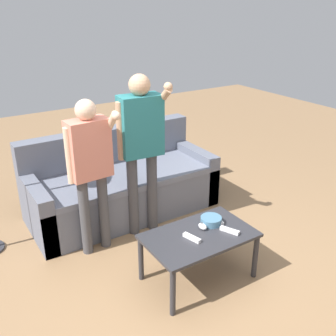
{
  "coord_description": "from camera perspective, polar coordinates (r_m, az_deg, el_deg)",
  "views": [
    {
      "loc": [
        -1.46,
        -2.12,
        2.15
      ],
      "look_at": [
        0.16,
        0.44,
        0.85
      ],
      "focal_mm": 41.66,
      "sensor_mm": 36.0,
      "label": 1
    }
  ],
  "objects": [
    {
      "name": "ground_plane",
      "position": [
        3.36,
        1.73,
        -16.57
      ],
      "size": [
        12.0,
        12.0,
        0.0
      ],
      "primitive_type": "plane",
      "color": "#93704C"
    },
    {
      "name": "couch",
      "position": [
        4.26,
        -6.89,
        -2.54
      ],
      "size": [
        1.98,
        0.86,
        0.88
      ],
      "color": "slate",
      "rests_on": "ground"
    },
    {
      "name": "coffee_table",
      "position": [
        3.21,
        4.57,
        -10.49
      ],
      "size": [
        0.88,
        0.55,
        0.43
      ],
      "color": "#2D2D33",
      "rests_on": "ground"
    },
    {
      "name": "snack_bowl",
      "position": [
        3.32,
        6.31,
        -7.63
      ],
      "size": [
        0.18,
        0.18,
        0.06
      ],
      "primitive_type": "cylinder",
      "color": "teal",
      "rests_on": "coffee_table"
    },
    {
      "name": "game_remote_nunchuk",
      "position": [
        3.24,
        5.08,
        -8.51
      ],
      "size": [
        0.06,
        0.09,
        0.05
      ],
      "color": "white",
      "rests_on": "coffee_table"
    },
    {
      "name": "player_center",
      "position": [
        3.61,
        -3.95,
        4.44
      ],
      "size": [
        0.46,
        0.35,
        1.57
      ],
      "color": "#47474C",
      "rests_on": "ground"
    },
    {
      "name": "player_left",
      "position": [
        3.39,
        -11.33,
        1.1
      ],
      "size": [
        0.43,
        0.32,
        1.43
      ],
      "color": "#47474C",
      "rests_on": "ground"
    },
    {
      "name": "game_remote_wand_near",
      "position": [
        3.36,
        7.43,
        -7.54
      ],
      "size": [
        0.08,
        0.15,
        0.03
      ],
      "color": "white",
      "rests_on": "coffee_table"
    },
    {
      "name": "game_remote_wand_far",
      "position": [
        3.11,
        3.51,
        -10.15
      ],
      "size": [
        0.08,
        0.16,
        0.03
      ],
      "color": "white",
      "rests_on": "coffee_table"
    },
    {
      "name": "game_remote_wand_spare",
      "position": [
        3.23,
        9.0,
        -9.02
      ],
      "size": [
        0.1,
        0.16,
        0.03
      ],
      "color": "white",
      "rests_on": "coffee_table"
    }
  ]
}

